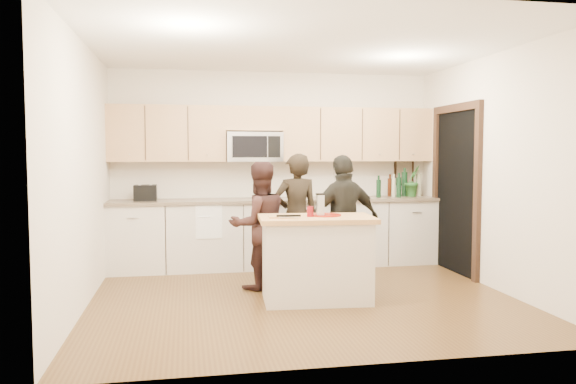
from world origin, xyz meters
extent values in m
plane|color=brown|center=(0.00, 0.00, 0.00)|extent=(4.50, 4.50, 0.00)
cube|color=beige|center=(0.00, 2.00, 1.35)|extent=(4.50, 0.02, 2.70)
cube|color=beige|center=(0.00, -2.00, 1.35)|extent=(4.50, 0.02, 2.70)
cube|color=beige|center=(-2.25, 0.00, 1.35)|extent=(0.02, 4.00, 2.70)
cube|color=beige|center=(2.25, 0.00, 1.35)|extent=(0.02, 4.00, 2.70)
cube|color=white|center=(0.00, 0.00, 2.70)|extent=(4.50, 4.00, 0.02)
cube|color=beige|center=(0.00, 1.69, 0.45)|extent=(4.50, 0.62, 0.90)
cube|color=#786750|center=(0.00, 1.68, 0.92)|extent=(4.50, 0.66, 0.04)
cube|color=tan|center=(-1.48, 1.83, 1.83)|extent=(1.55, 0.33, 0.75)
cube|color=tan|center=(1.17, 1.83, 1.83)|extent=(2.17, 0.33, 0.75)
cube|color=tan|center=(-0.31, 1.83, 2.04)|extent=(0.78, 0.33, 0.33)
cube|color=silver|center=(-0.31, 1.80, 1.65)|extent=(0.76, 0.40, 0.40)
cube|color=black|center=(-0.39, 1.60, 1.65)|extent=(0.47, 0.01, 0.29)
cube|color=black|center=(-0.06, 1.60, 1.65)|extent=(0.17, 0.01, 0.29)
cube|color=black|center=(2.24, 0.90, 1.05)|extent=(0.02, 1.05, 2.10)
cube|color=black|center=(2.22, 0.33, 1.05)|extent=(0.06, 0.10, 2.10)
cube|color=black|center=(2.22, 1.48, 1.05)|extent=(0.06, 0.10, 2.10)
cube|color=black|center=(2.22, 0.90, 2.15)|extent=(0.06, 1.25, 0.10)
cube|color=black|center=(1.95, 1.99, 1.28)|extent=(0.30, 0.03, 0.38)
cube|color=tan|center=(1.95, 1.97, 1.28)|extent=(0.24, 0.00, 0.32)
cube|color=white|center=(-0.95, 1.38, 0.70)|extent=(0.34, 0.01, 0.48)
cube|color=white|center=(-0.95, 1.67, 0.94)|extent=(0.34, 0.60, 0.01)
cube|color=beige|center=(0.11, -0.17, 0.42)|extent=(1.15, 0.72, 0.85)
cube|color=tan|center=(0.11, -0.17, 0.88)|extent=(1.25, 0.79, 0.05)
cylinder|color=maroon|center=(0.23, -0.12, 0.91)|extent=(0.32, 0.32, 0.02)
cube|color=silver|center=(0.16, -0.17, 1.02)|extent=(0.08, 0.05, 0.21)
cube|color=black|center=(0.16, -0.17, 1.14)|extent=(0.09, 0.06, 0.02)
cylinder|color=maroon|center=(0.04, -0.18, 0.95)|extent=(0.07, 0.07, 0.11)
cube|color=tan|center=(-0.27, -0.21, 0.91)|extent=(0.26, 0.20, 0.02)
cube|color=black|center=(-0.21, -0.28, 0.93)|extent=(0.25, 0.05, 0.02)
cube|color=silver|center=(-0.22, -0.36, 0.92)|extent=(0.21, 0.03, 0.01)
cube|color=black|center=(-1.76, 1.67, 1.04)|extent=(0.29, 0.23, 0.21)
cube|color=silver|center=(-1.83, 1.67, 1.15)|extent=(0.03, 0.16, 0.00)
cube|color=silver|center=(-1.69, 1.67, 1.15)|extent=(0.03, 0.16, 0.00)
cylinder|color=black|center=(1.44, 1.64, 1.10)|extent=(0.07, 0.07, 0.31)
cylinder|color=#39180A|center=(1.67, 1.82, 1.10)|extent=(0.07, 0.07, 0.32)
cylinder|color=#A09E7E|center=(1.66, 1.64, 1.10)|extent=(0.06, 0.06, 0.33)
cylinder|color=black|center=(1.88, 1.79, 1.15)|extent=(0.08, 0.08, 0.41)
cylinder|color=#A09E7E|center=(2.09, 1.76, 1.13)|extent=(0.08, 0.08, 0.38)
cylinder|color=black|center=(1.72, 1.59, 1.11)|extent=(0.07, 0.07, 0.34)
imported|color=#2A6729|center=(1.98, 1.72, 1.17)|extent=(0.32, 0.30, 0.45)
imported|color=black|center=(0.12, 0.96, 0.78)|extent=(0.60, 0.43, 1.56)
imported|color=black|center=(-0.41, 0.48, 0.73)|extent=(0.82, 0.71, 1.47)
imported|color=black|center=(0.57, 0.38, 0.77)|extent=(0.97, 0.57, 1.55)
camera|label=1|loc=(-1.24, -5.89, 1.57)|focal=35.00mm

